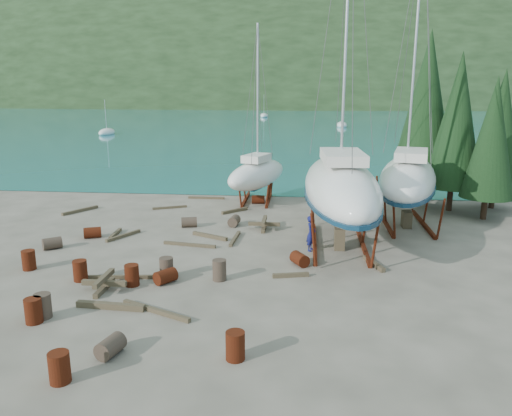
# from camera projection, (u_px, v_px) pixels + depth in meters

# --- Properties ---
(ground) EXTENTS (600.00, 600.00, 0.00)m
(ground) POSITION_uv_depth(u_px,v_px,m) (232.00, 269.00, 22.15)
(ground) COLOR #575045
(ground) RESTS_ON ground
(bay_water) EXTENTS (700.00, 700.00, 0.00)m
(bay_water) POSITION_uv_depth(u_px,v_px,m) (303.00, 98.00, 326.51)
(bay_water) COLOR #1B7089
(bay_water) RESTS_ON ground
(far_hill) EXTENTS (800.00, 360.00, 110.00)m
(far_hill) POSITION_uv_depth(u_px,v_px,m) (303.00, 98.00, 331.35)
(far_hill) COLOR black
(far_hill) RESTS_ON ground
(far_house_left) EXTENTS (6.60, 5.60, 5.60)m
(far_house_left) POSITION_uv_depth(u_px,v_px,m) (158.00, 98.00, 210.90)
(far_house_left) COLOR beige
(far_house_left) RESTS_ON ground
(far_house_center) EXTENTS (6.60, 5.60, 5.60)m
(far_house_center) POSITION_uv_depth(u_px,v_px,m) (252.00, 98.00, 206.99)
(far_house_center) COLOR beige
(far_house_center) RESTS_ON ground
(far_house_right) EXTENTS (6.60, 5.60, 5.60)m
(far_house_right) POSITION_uv_depth(u_px,v_px,m) (374.00, 98.00, 202.10)
(far_house_right) COLOR beige
(far_house_right) RESTS_ON ground
(cypress_near_right) EXTENTS (3.60, 3.60, 10.00)m
(cypress_near_right) POSITION_uv_depth(u_px,v_px,m) (457.00, 121.00, 31.14)
(cypress_near_right) COLOR black
(cypress_near_right) RESTS_ON ground
(cypress_mid_right) EXTENTS (3.06, 3.06, 8.50)m
(cypress_mid_right) POSITION_uv_depth(u_px,v_px,m) (492.00, 138.00, 29.27)
(cypress_mid_right) COLOR black
(cypress_mid_right) RESTS_ON ground
(cypress_back_left) EXTENTS (4.14, 4.14, 11.50)m
(cypress_back_left) POSITION_uv_depth(u_px,v_px,m) (426.00, 105.00, 33.01)
(cypress_back_left) COLOR black
(cypress_back_left) RESTS_ON ground
(cypress_far_right) EXTENTS (3.24, 3.24, 9.00)m
(cypress_far_right) POSITION_uv_depth(u_px,v_px,m) (500.00, 129.00, 31.95)
(cypress_far_right) COLOR black
(cypress_far_right) RESTS_ON ground
(moored_boat_left) EXTENTS (2.00, 5.00, 6.05)m
(moored_boat_left) POSITION_uv_depth(u_px,v_px,m) (107.00, 132.00, 82.96)
(moored_boat_left) COLOR white
(moored_boat_left) RESTS_ON ground
(moored_boat_mid) EXTENTS (2.00, 5.00, 6.05)m
(moored_boat_mid) POSITION_uv_depth(u_px,v_px,m) (342.00, 125.00, 98.38)
(moored_boat_mid) COLOR white
(moored_boat_mid) RESTS_ON ground
(moored_boat_far) EXTENTS (2.00, 5.00, 6.05)m
(moored_boat_far) POSITION_uv_depth(u_px,v_px,m) (264.00, 116.00, 129.12)
(moored_boat_far) COLOR white
(moored_boat_far) RESTS_ON ground
(large_sailboat_near) EXTENTS (4.15, 12.08, 18.74)m
(large_sailboat_near) POSITION_uv_depth(u_px,v_px,m) (341.00, 187.00, 24.73)
(large_sailboat_near) COLOR white
(large_sailboat_near) RESTS_ON ground
(large_sailboat_far) EXTENTS (5.36, 10.99, 16.73)m
(large_sailboat_far) POSITION_uv_depth(u_px,v_px,m) (408.00, 179.00, 28.50)
(large_sailboat_far) COLOR white
(large_sailboat_far) RESTS_ON ground
(small_sailboat_shore) EXTENTS (4.73, 7.80, 11.92)m
(small_sailboat_shore) POSITION_uv_depth(u_px,v_px,m) (257.00, 174.00, 34.59)
(small_sailboat_shore) COLOR white
(small_sailboat_shore) RESTS_ON ground
(worker) EXTENTS (0.57, 0.73, 1.75)m
(worker) POSITION_uv_depth(u_px,v_px,m) (311.00, 233.00, 24.41)
(worker) COLOR #121652
(worker) RESTS_ON ground
(drum_0) EXTENTS (0.58, 0.58, 0.88)m
(drum_0) POSITION_uv_depth(u_px,v_px,m) (80.00, 271.00, 20.72)
(drum_0) COLOR #602210
(drum_0) RESTS_ON ground
(drum_1) EXTENTS (0.79, 1.00, 0.58)m
(drum_1) POSITION_uv_depth(u_px,v_px,m) (111.00, 346.00, 14.98)
(drum_1) COLOR #2D2823
(drum_1) RESTS_ON ground
(drum_2) EXTENTS (1.03, 0.87, 0.58)m
(drum_2) POSITION_uv_depth(u_px,v_px,m) (93.00, 233.00, 26.61)
(drum_2) COLOR #602210
(drum_2) RESTS_ON ground
(drum_3) EXTENTS (0.58, 0.58, 0.88)m
(drum_3) POSITION_uv_depth(u_px,v_px,m) (59.00, 368.00, 13.59)
(drum_3) COLOR #602210
(drum_3) RESTS_ON ground
(drum_4) EXTENTS (0.94, 0.68, 0.58)m
(drum_4) POSITION_uv_depth(u_px,v_px,m) (258.00, 200.00, 34.33)
(drum_4) COLOR #602210
(drum_4) RESTS_ON ground
(drum_5) EXTENTS (0.58, 0.58, 0.88)m
(drum_5) POSITION_uv_depth(u_px,v_px,m) (166.00, 268.00, 21.04)
(drum_5) COLOR #2D2823
(drum_5) RESTS_ON ground
(drum_6) EXTENTS (0.95, 1.05, 0.58)m
(drum_6) POSITION_uv_depth(u_px,v_px,m) (300.00, 259.00, 22.53)
(drum_6) COLOR #602210
(drum_6) RESTS_ON ground
(drum_7) EXTENTS (0.58, 0.58, 0.88)m
(drum_7) POSITION_uv_depth(u_px,v_px,m) (235.00, 346.00, 14.73)
(drum_7) COLOR #602210
(drum_7) RESTS_ON ground
(drum_8) EXTENTS (0.58, 0.58, 0.88)m
(drum_8) POSITION_uv_depth(u_px,v_px,m) (29.00, 260.00, 21.97)
(drum_8) COLOR #602210
(drum_8) RESTS_ON ground
(drum_9) EXTENTS (1.00, 0.79, 0.58)m
(drum_9) POSITION_uv_depth(u_px,v_px,m) (189.00, 222.00, 28.65)
(drum_9) COLOR #2D2823
(drum_9) RESTS_ON ground
(drum_10) EXTENTS (0.58, 0.58, 0.88)m
(drum_10) POSITION_uv_depth(u_px,v_px,m) (33.00, 311.00, 17.02)
(drum_10) COLOR #602210
(drum_10) RESTS_ON ground
(drum_11) EXTENTS (0.67, 0.93, 0.58)m
(drum_11) POSITION_uv_depth(u_px,v_px,m) (234.00, 221.00, 28.90)
(drum_11) COLOR #2D2823
(drum_11) RESTS_ON ground
(drum_12) EXTENTS (1.00, 1.05, 0.58)m
(drum_12) POSITION_uv_depth(u_px,v_px,m) (166.00, 276.00, 20.49)
(drum_12) COLOR #602210
(drum_12) RESTS_ON ground
(drum_13) EXTENTS (0.58, 0.58, 0.88)m
(drum_13) POSITION_uv_depth(u_px,v_px,m) (132.00, 275.00, 20.21)
(drum_13) COLOR #602210
(drum_13) RESTS_ON ground
(drum_15) EXTENTS (1.05, 1.00, 0.58)m
(drum_15) POSITION_uv_depth(u_px,v_px,m) (52.00, 243.00, 24.80)
(drum_15) COLOR #2D2823
(drum_15) RESTS_ON ground
(drum_16) EXTENTS (0.58, 0.58, 0.88)m
(drum_16) POSITION_uv_depth(u_px,v_px,m) (43.00, 306.00, 17.39)
(drum_16) COLOR #2D2823
(drum_16) RESTS_ON ground
(drum_17) EXTENTS (0.58, 0.58, 0.88)m
(drum_17) POSITION_uv_depth(u_px,v_px,m) (219.00, 270.00, 20.78)
(drum_17) COLOR #2D2823
(drum_17) RESTS_ON ground
(timber_0) EXTENTS (2.12, 1.06, 0.14)m
(timber_0) POSITION_uv_depth(u_px,v_px,m) (170.00, 207.00, 33.03)
(timber_0) COLOR brown
(timber_0) RESTS_ON ground
(timber_1) EXTENTS (0.80, 1.80, 0.19)m
(timber_1) POSITION_uv_depth(u_px,v_px,m) (374.00, 264.00, 22.53)
(timber_1) COLOR brown
(timber_1) RESTS_ON ground
(timber_2) EXTENTS (1.50, 2.34, 0.19)m
(timber_2) POSITION_uv_depth(u_px,v_px,m) (80.00, 210.00, 32.15)
(timber_2) COLOR brown
(timber_2) RESTS_ON ground
(timber_3) EXTENTS (3.00, 0.50, 0.15)m
(timber_3) POSITION_uv_depth(u_px,v_px,m) (124.00, 277.00, 21.00)
(timber_3) COLOR brown
(timber_3) RESTS_ON ground
(timber_4) EXTENTS (0.27, 1.75, 0.17)m
(timber_4) POSITION_uv_depth(u_px,v_px,m) (115.00, 234.00, 27.10)
(timber_4) COLOR brown
(timber_4) RESTS_ON ground
(timber_5) EXTENTS (2.84, 1.46, 0.16)m
(timber_5) POSITION_uv_depth(u_px,v_px,m) (156.00, 311.00, 17.84)
(timber_5) COLOR brown
(timber_5) RESTS_ON ground
(timber_6) EXTENTS (1.54, 1.54, 0.19)m
(timber_6) POSITION_uv_depth(u_px,v_px,m) (235.00, 211.00, 32.07)
(timber_6) COLOR brown
(timber_6) RESTS_ON ground
(timber_7) EXTENTS (1.56, 0.53, 0.17)m
(timber_7) POSITION_uv_depth(u_px,v_px,m) (291.00, 275.00, 21.18)
(timber_7) COLOR brown
(timber_7) RESTS_ON ground
(timber_8) EXTENTS (2.08, 1.17, 0.19)m
(timber_8) POSITION_uv_depth(u_px,v_px,m) (210.00, 236.00, 26.66)
(timber_8) COLOR brown
(timber_8) RESTS_ON ground
(timber_9) EXTENTS (2.64, 0.16, 0.15)m
(timber_9) POSITION_uv_depth(u_px,v_px,m) (206.00, 198.00, 35.85)
(timber_9) COLOR brown
(timber_9) RESTS_ON ground
(timber_10) EXTENTS (0.28, 2.44, 0.16)m
(timber_10) POSITION_uv_depth(u_px,v_px,m) (235.00, 239.00, 26.26)
(timber_10) COLOR brown
(timber_10) RESTS_ON ground
(timber_11) EXTENTS (2.78, 0.60, 0.15)m
(timber_11) POSITION_uv_depth(u_px,v_px,m) (189.00, 245.00, 25.28)
(timber_11) COLOR brown
(timber_11) RESTS_ON ground
(timber_16) EXTENTS (2.60, 0.38, 0.23)m
(timber_16) POSITION_uv_depth(u_px,v_px,m) (110.00, 306.00, 18.15)
(timber_16) COLOR brown
(timber_16) RESTS_ON ground
(timber_17) EXTENTS (1.24, 2.12, 0.16)m
(timber_17) POSITION_uv_depth(u_px,v_px,m) (123.00, 236.00, 26.77)
(timber_17) COLOR brown
(timber_17) RESTS_ON ground
(timber_pile_fore) EXTENTS (1.80, 1.80, 0.60)m
(timber_pile_fore) POSITION_uv_depth(u_px,v_px,m) (104.00, 283.00, 19.78)
(timber_pile_fore) COLOR brown
(timber_pile_fore) RESTS_ON ground
(timber_pile_aft) EXTENTS (1.80, 1.80, 0.60)m
(timber_pile_aft) POSITION_uv_depth(u_px,v_px,m) (264.00, 224.00, 28.23)
(timber_pile_aft) COLOR brown
(timber_pile_aft) RESTS_ON ground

